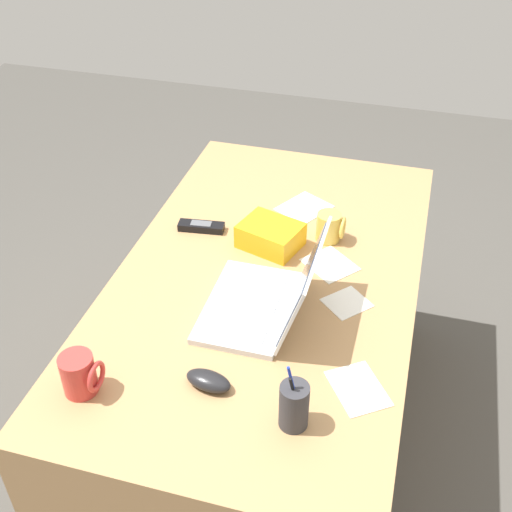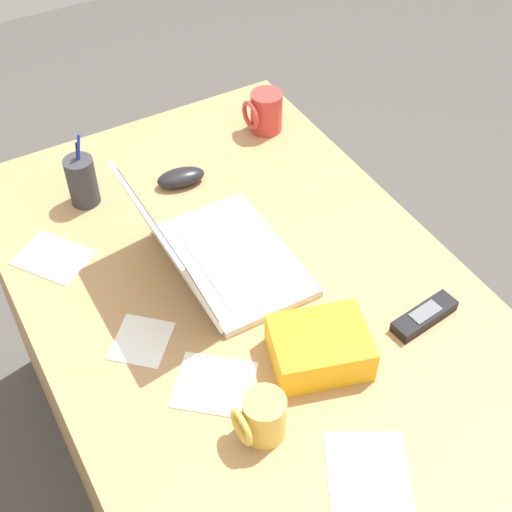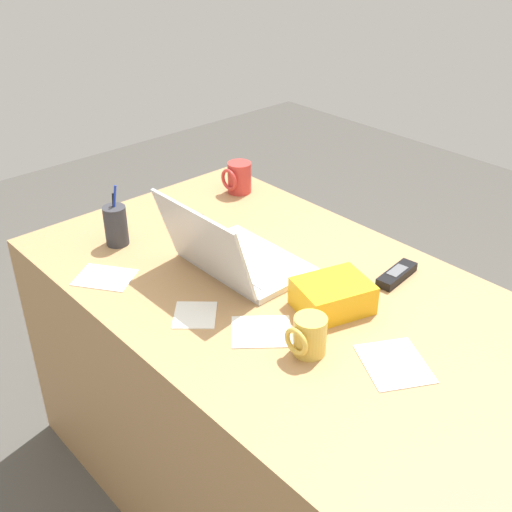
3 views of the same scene
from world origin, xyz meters
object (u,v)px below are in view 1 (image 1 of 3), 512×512
at_px(cordless_phone, 201,227).
at_px(snack_bag, 270,235).
at_px(coffee_mug_tall, 330,227).
at_px(coffee_mug_white, 80,374).
at_px(pen_holder, 294,406).
at_px(laptop, 266,299).
at_px(computer_mouse, 208,381).

xyz_separation_m(cordless_phone, snack_bag, (0.02, 0.23, 0.03)).
bearing_deg(coffee_mug_tall, snack_bag, -64.69).
bearing_deg(cordless_phone, coffee_mug_white, -3.91).
bearing_deg(coffee_mug_white, pen_holder, 94.28).
relative_size(laptop, cordless_phone, 2.31).
bearing_deg(snack_bag, computer_mouse, 0.19).
xyz_separation_m(computer_mouse, coffee_mug_white, (0.09, -0.28, 0.03)).
distance_m(coffee_mug_white, coffee_mug_tall, 0.89).
bearing_deg(computer_mouse, coffee_mug_white, -63.11).
height_order(laptop, coffee_mug_white, laptop).
xyz_separation_m(coffee_mug_white, snack_bag, (-0.68, 0.28, -0.02)).
bearing_deg(coffee_mug_tall, coffee_mug_white, -30.54).
height_order(coffee_mug_white, cordless_phone, coffee_mug_white).
distance_m(coffee_mug_tall, cordless_phone, 0.41).
distance_m(laptop, coffee_mug_white, 0.52).
bearing_deg(snack_bag, laptop, 12.34).
bearing_deg(pen_holder, computer_mouse, -103.66).
xyz_separation_m(laptop, coffee_mug_white, (0.38, -0.35, 0.01)).
relative_size(coffee_mug_white, pen_holder, 0.58).
bearing_deg(coffee_mug_white, computer_mouse, 107.76).
bearing_deg(computer_mouse, coffee_mug_tall, 175.19).
distance_m(computer_mouse, pen_holder, 0.23).
distance_m(computer_mouse, snack_bag, 0.59).
bearing_deg(cordless_phone, snack_bag, 84.47).
distance_m(laptop, cordless_phone, 0.44).
relative_size(computer_mouse, pen_holder, 0.63).
height_order(laptop, snack_bag, laptop).
distance_m(cordless_phone, pen_holder, 0.81).
relative_size(coffee_mug_tall, cordless_phone, 0.62).
bearing_deg(computer_mouse, snack_bag, -170.68).
bearing_deg(cordless_phone, pen_holder, 34.19).
height_order(pen_holder, snack_bag, pen_holder).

